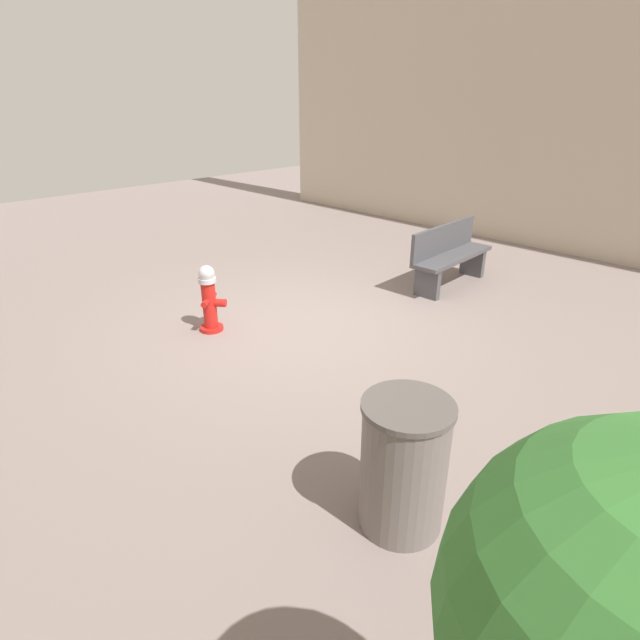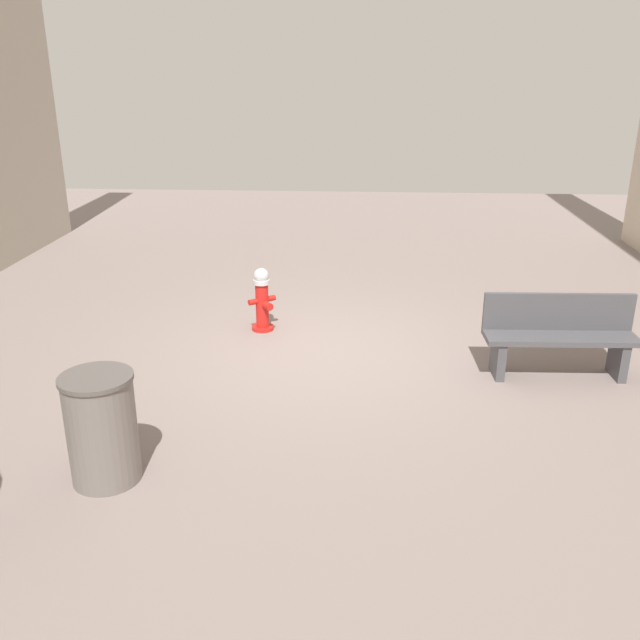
# 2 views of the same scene
# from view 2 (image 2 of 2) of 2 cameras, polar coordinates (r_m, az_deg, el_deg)

# --- Properties ---
(ground_plane) EXTENTS (23.40, 23.40, 0.00)m
(ground_plane) POSITION_cam_2_polar(r_m,az_deg,el_deg) (8.66, 0.10, -2.66)
(ground_plane) COLOR gray
(fire_hydrant) EXTENTS (0.36, 0.36, 0.87)m
(fire_hydrant) POSITION_cam_2_polar(r_m,az_deg,el_deg) (9.26, -4.84, 1.72)
(fire_hydrant) COLOR red
(fire_hydrant) RESTS_ON ground_plane
(bench_near) EXTENTS (1.74, 0.50, 0.95)m
(bench_near) POSITION_cam_2_polar(r_m,az_deg,el_deg) (8.34, 19.31, -1.11)
(bench_near) COLOR #4C4C51
(bench_near) RESTS_ON ground_plane
(trash_bin) EXTENTS (0.62, 0.62, 0.99)m
(trash_bin) POSITION_cam_2_polar(r_m,az_deg,el_deg) (6.19, -17.73, -8.60)
(trash_bin) COLOR slate
(trash_bin) RESTS_ON ground_plane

